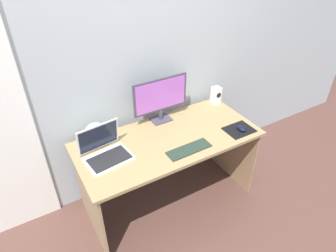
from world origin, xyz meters
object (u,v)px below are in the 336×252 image
at_px(keyboard_external, 189,149).
at_px(mouse, 241,128).
at_px(monitor, 161,98).
at_px(fishbowl, 96,133).
at_px(laptop, 105,151).
at_px(speaker_right, 216,95).

xyz_separation_m(keyboard_external, mouse, (0.54, -0.00, 0.02)).
relative_size(monitor, fishbowl, 2.91).
relative_size(keyboard_external, mouse, 3.73).
xyz_separation_m(fishbowl, keyboard_external, (0.60, -0.47, -0.08)).
relative_size(fishbowl, keyboard_external, 0.48).
height_order(monitor, laptop, monitor).
height_order(monitor, mouse, monitor).
distance_m(laptop, keyboard_external, 0.65).
distance_m(keyboard_external, mouse, 0.54).
xyz_separation_m(monitor, speaker_right, (0.62, -0.01, -0.15)).
bearing_deg(monitor, speaker_right, -0.73).
relative_size(speaker_right, mouse, 1.72).
relative_size(monitor, laptop, 1.37).
xyz_separation_m(laptop, keyboard_external, (0.60, -0.26, -0.05)).
relative_size(laptop, mouse, 3.76).
height_order(laptop, keyboard_external, laptop).
bearing_deg(keyboard_external, fishbowl, 140.57).
bearing_deg(laptop, keyboard_external, -23.12).
bearing_deg(monitor, laptop, -159.11).
relative_size(monitor, speaker_right, 2.99).
xyz_separation_m(speaker_right, laptop, (-1.24, -0.23, -0.04)).
bearing_deg(speaker_right, mouse, -101.10).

